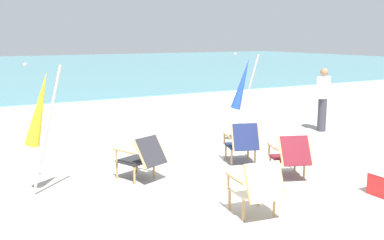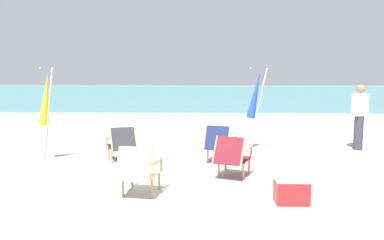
{
  "view_description": "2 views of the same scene",
  "coord_description": "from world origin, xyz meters",
  "px_view_note": "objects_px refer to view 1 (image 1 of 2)",
  "views": [
    {
      "loc": [
        -4.47,
        -5.78,
        2.44
      ],
      "look_at": [
        -0.27,
        1.72,
        0.82
      ],
      "focal_mm": 42.0,
      "sensor_mm": 36.0,
      "label": 1
    },
    {
      "loc": [
        0.11,
        -6.81,
        1.91
      ],
      "look_at": [
        -0.12,
        2.03,
        0.8
      ],
      "focal_mm": 35.0,
      "sensor_mm": 36.0,
      "label": 2
    }
  ],
  "objects_px": {
    "beach_chair_front_right": "(291,155)",
    "person_near_chairs": "(323,99)",
    "beach_chair_far_center": "(257,187)",
    "beach_chair_back_right": "(243,142)",
    "umbrella_furled_yellow": "(40,110)",
    "beach_chair_mid_center": "(142,156)",
    "umbrella_furled_blue": "(242,85)"
  },
  "relations": [
    {
      "from": "beach_chair_front_right",
      "to": "beach_chair_far_center",
      "type": "relative_size",
      "value": 1.14
    },
    {
      "from": "beach_chair_far_center",
      "to": "umbrella_furled_blue",
      "type": "distance_m",
      "value": 4.38
    },
    {
      "from": "beach_chair_front_right",
      "to": "beach_chair_far_center",
      "type": "xyz_separation_m",
      "value": [
        -1.54,
        -1.07,
        0.01
      ]
    },
    {
      "from": "beach_chair_back_right",
      "to": "umbrella_furled_yellow",
      "type": "relative_size",
      "value": 0.41
    },
    {
      "from": "beach_chair_far_center",
      "to": "person_near_chairs",
      "type": "xyz_separation_m",
      "value": [
        4.91,
        3.7,
        0.41
      ]
    },
    {
      "from": "beach_chair_front_right",
      "to": "umbrella_furled_blue",
      "type": "height_order",
      "value": "umbrella_furled_blue"
    },
    {
      "from": "person_near_chairs",
      "to": "umbrella_furled_yellow",
      "type": "bearing_deg",
      "value": -168.76
    },
    {
      "from": "umbrella_furled_yellow",
      "to": "beach_chair_mid_center",
      "type": "bearing_deg",
      "value": -0.8
    },
    {
      "from": "beach_chair_mid_center",
      "to": "umbrella_furled_blue",
      "type": "xyz_separation_m",
      "value": [
        3.04,
        1.38,
        0.93
      ]
    },
    {
      "from": "beach_chair_back_right",
      "to": "umbrella_furled_yellow",
      "type": "bearing_deg",
      "value": 179.77
    },
    {
      "from": "beach_chair_front_right",
      "to": "person_near_chairs",
      "type": "distance_m",
      "value": 4.29
    },
    {
      "from": "beach_chair_mid_center",
      "to": "umbrella_furled_blue",
      "type": "relative_size",
      "value": 0.45
    },
    {
      "from": "beach_chair_mid_center",
      "to": "beach_chair_back_right",
      "type": "bearing_deg",
      "value": 0.21
    },
    {
      "from": "beach_chair_far_center",
      "to": "umbrella_furled_yellow",
      "type": "bearing_deg",
      "value": 136.24
    },
    {
      "from": "beach_chair_back_right",
      "to": "person_near_chairs",
      "type": "distance_m",
      "value": 3.86
    },
    {
      "from": "person_near_chairs",
      "to": "beach_chair_back_right",
      "type": "bearing_deg",
      "value": -157.65
    },
    {
      "from": "beach_chair_front_right",
      "to": "person_near_chairs",
      "type": "xyz_separation_m",
      "value": [
        3.37,
        2.63,
        0.42
      ]
    },
    {
      "from": "beach_chair_mid_center",
      "to": "umbrella_furled_yellow",
      "type": "xyz_separation_m",
      "value": [
        -1.63,
        0.02,
        0.92
      ]
    },
    {
      "from": "beach_chair_front_right",
      "to": "umbrella_furled_yellow",
      "type": "height_order",
      "value": "umbrella_furled_yellow"
    },
    {
      "from": "beach_chair_front_right",
      "to": "person_near_chairs",
      "type": "bearing_deg",
      "value": 37.93
    },
    {
      "from": "beach_chair_far_center",
      "to": "beach_chair_mid_center",
      "type": "bearing_deg",
      "value": 108.13
    },
    {
      "from": "beach_chair_far_center",
      "to": "person_near_chairs",
      "type": "bearing_deg",
      "value": 37.01
    },
    {
      "from": "beach_chair_mid_center",
      "to": "person_near_chairs",
      "type": "relative_size",
      "value": 0.57
    },
    {
      "from": "beach_chair_back_right",
      "to": "beach_chair_far_center",
      "type": "bearing_deg",
      "value": -121.23
    },
    {
      "from": "beach_chair_back_right",
      "to": "umbrella_furled_yellow",
      "type": "distance_m",
      "value": 3.83
    },
    {
      "from": "beach_chair_back_right",
      "to": "umbrella_furled_yellow",
      "type": "xyz_separation_m",
      "value": [
        -3.72,
        0.02,
        0.91
      ]
    },
    {
      "from": "beach_chair_back_right",
      "to": "beach_chair_mid_center",
      "type": "relative_size",
      "value": 0.9
    },
    {
      "from": "beach_chair_mid_center",
      "to": "umbrella_furled_yellow",
      "type": "height_order",
      "value": "umbrella_furled_yellow"
    },
    {
      "from": "umbrella_furled_yellow",
      "to": "umbrella_furled_blue",
      "type": "height_order",
      "value": "umbrella_furled_blue"
    },
    {
      "from": "beach_chair_back_right",
      "to": "beach_chair_far_center",
      "type": "distance_m",
      "value": 2.62
    },
    {
      "from": "beach_chair_back_right",
      "to": "beach_chair_mid_center",
      "type": "distance_m",
      "value": 2.09
    },
    {
      "from": "beach_chair_back_right",
      "to": "umbrella_furled_blue",
      "type": "distance_m",
      "value": 1.9
    }
  ]
}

